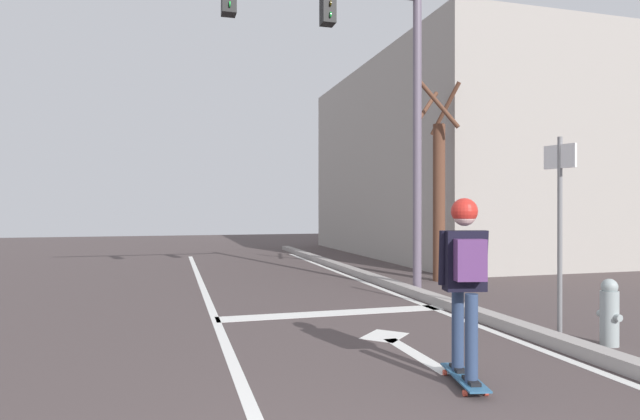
{
  "coord_description": "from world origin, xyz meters",
  "views": [
    {
      "loc": [
        -0.85,
        -1.62,
        1.57
      ],
      "look_at": [
        1.13,
        5.34,
        1.55
      ],
      "focal_mm": 29.51,
      "sensor_mm": 36.0,
      "label": 1
    }
  ],
  "objects_px": {
    "traffic_signal_mast": "(348,64)",
    "roadside_tree": "(439,191)",
    "street_sign_post": "(560,205)",
    "skater": "(465,265)",
    "fire_hydrant": "(609,312)",
    "skateboard": "(464,377)"
  },
  "relations": [
    {
      "from": "skateboard",
      "to": "traffic_signal_mast",
      "type": "xyz_separation_m",
      "value": [
        0.57,
        4.86,
        4.11
      ]
    },
    {
      "from": "traffic_signal_mast",
      "to": "fire_hydrant",
      "type": "bearing_deg",
      "value": -67.28
    },
    {
      "from": "fire_hydrant",
      "to": "street_sign_post",
      "type": "bearing_deg",
      "value": 95.57
    },
    {
      "from": "skater",
      "to": "fire_hydrant",
      "type": "height_order",
      "value": "skater"
    },
    {
      "from": "fire_hydrant",
      "to": "skater",
      "type": "bearing_deg",
      "value": -162.16
    },
    {
      "from": "skater",
      "to": "roadside_tree",
      "type": "xyz_separation_m",
      "value": [
        3.07,
        6.11,
        0.88
      ]
    },
    {
      "from": "traffic_signal_mast",
      "to": "roadside_tree",
      "type": "xyz_separation_m",
      "value": [
        2.49,
        1.23,
        -2.23
      ]
    },
    {
      "from": "street_sign_post",
      "to": "roadside_tree",
      "type": "xyz_separation_m",
      "value": [
        0.83,
        4.65,
        0.35
      ]
    },
    {
      "from": "skater",
      "to": "roadside_tree",
      "type": "relative_size",
      "value": 0.36
    },
    {
      "from": "fire_hydrant",
      "to": "traffic_signal_mast",
      "type": "bearing_deg",
      "value": 112.72
    },
    {
      "from": "street_sign_post",
      "to": "traffic_signal_mast",
      "type": "bearing_deg",
      "value": 115.91
    },
    {
      "from": "skater",
      "to": "roadside_tree",
      "type": "distance_m",
      "value": 6.89
    },
    {
      "from": "roadside_tree",
      "to": "fire_hydrant",
      "type": "bearing_deg",
      "value": -98.05
    },
    {
      "from": "traffic_signal_mast",
      "to": "street_sign_post",
      "type": "bearing_deg",
      "value": -64.09
    },
    {
      "from": "skater",
      "to": "street_sign_post",
      "type": "relative_size",
      "value": 0.64
    },
    {
      "from": "traffic_signal_mast",
      "to": "fire_hydrant",
      "type": "xyz_separation_m",
      "value": [
        1.73,
        -4.14,
        -3.8
      ]
    },
    {
      "from": "skateboard",
      "to": "roadside_tree",
      "type": "relative_size",
      "value": 0.19
    },
    {
      "from": "traffic_signal_mast",
      "to": "roadside_tree",
      "type": "relative_size",
      "value": 1.33
    },
    {
      "from": "skater",
      "to": "fire_hydrant",
      "type": "xyz_separation_m",
      "value": [
        2.31,
        0.74,
        -0.69
      ]
    },
    {
      "from": "skateboard",
      "to": "skater",
      "type": "distance_m",
      "value": 1.0
    },
    {
      "from": "skater",
      "to": "street_sign_post",
      "type": "height_order",
      "value": "street_sign_post"
    },
    {
      "from": "skateboard",
      "to": "fire_hydrant",
      "type": "height_order",
      "value": "fire_hydrant"
    }
  ]
}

